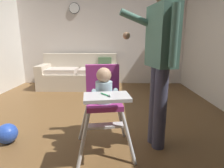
# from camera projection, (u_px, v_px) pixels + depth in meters

# --- Properties ---
(ground) EXTENTS (6.08, 7.29, 0.10)m
(ground) POSITION_uv_depth(u_px,v_px,m) (88.00, 132.00, 2.55)
(ground) COLOR brown
(wall_far) EXTENTS (5.28, 0.06, 2.63)m
(wall_far) POSITION_uv_depth(u_px,v_px,m) (102.00, 36.00, 5.03)
(wall_far) COLOR silver
(wall_far) RESTS_ON ground
(couch) EXTENTS (1.94, 0.86, 0.86)m
(couch) POSITION_uv_depth(u_px,v_px,m) (79.00, 75.00, 4.76)
(couch) COLOR beige
(couch) RESTS_ON ground
(high_chair) EXTENTS (0.69, 0.79, 0.94)m
(high_chair) POSITION_uv_depth(u_px,v_px,m) (104.00, 94.00, 1.90)
(high_chair) COLOR silver
(high_chair) RESTS_ON ground
(adult_standing) EXTENTS (0.58, 0.50, 1.72)m
(adult_standing) POSITION_uv_depth(u_px,v_px,m) (160.00, 61.00, 1.94)
(adult_standing) COLOR #3E3D51
(adult_standing) RESTS_ON ground
(toy_ball) EXTENTS (0.24, 0.24, 0.24)m
(toy_ball) POSITION_uv_depth(u_px,v_px,m) (7.00, 133.00, 2.17)
(toy_ball) COLOR #284CB7
(toy_ball) RESTS_ON ground
(wall_clock) EXTENTS (0.28, 0.04, 0.28)m
(wall_clock) POSITION_uv_depth(u_px,v_px,m) (74.00, 8.00, 4.84)
(wall_clock) COLOR white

